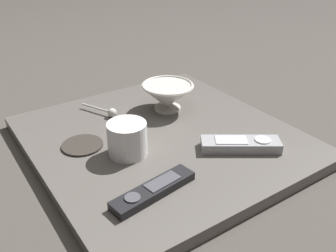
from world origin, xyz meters
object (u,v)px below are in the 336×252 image
at_px(coffee_mug, 127,139).
at_px(drink_coaster, 82,145).
at_px(cereal_bowl, 167,95).
at_px(teaspoon, 109,112).
at_px(tv_remote_near, 241,145).
at_px(tv_remote_far, 154,190).

relative_size(coffee_mug, drink_coaster, 0.91).
relative_size(cereal_bowl, teaspoon, 1.30).
height_order(tv_remote_near, tv_remote_far, tv_remote_near).
xyz_separation_m(cereal_bowl, teaspoon, (-0.06, -0.16, -0.03)).
height_order(coffee_mug, tv_remote_near, coffee_mug).
relative_size(cereal_bowl, drink_coaster, 1.50).
bearing_deg(cereal_bowl, teaspoon, -109.06).
height_order(coffee_mug, drink_coaster, coffee_mug).
distance_m(cereal_bowl, coffee_mug, 0.26).
xyz_separation_m(teaspoon, tv_remote_far, (0.36, -0.08, -0.00)).
xyz_separation_m(cereal_bowl, drink_coaster, (0.05, -0.29, -0.04)).
bearing_deg(tv_remote_far, cereal_bowl, 141.87).
bearing_deg(tv_remote_far, coffee_mug, 169.40).
bearing_deg(coffee_mug, tv_remote_near, 60.04).
height_order(cereal_bowl, teaspoon, cereal_bowl).
relative_size(tv_remote_near, tv_remote_far, 0.95).
bearing_deg(tv_remote_far, tv_remote_near, 95.76).
height_order(tv_remote_far, drink_coaster, tv_remote_far).
relative_size(teaspoon, tv_remote_far, 0.59).
xyz_separation_m(cereal_bowl, tv_remote_far, (0.31, -0.24, -0.03)).
distance_m(coffee_mug, teaspoon, 0.21).
bearing_deg(cereal_bowl, tv_remote_far, -38.13).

